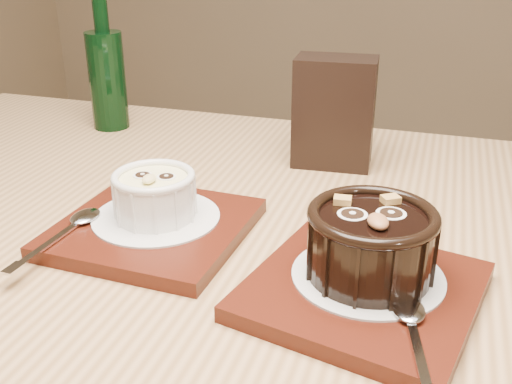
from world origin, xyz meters
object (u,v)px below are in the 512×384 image
tray_left (154,228)px  ramekin_dark (371,240)px  tray_right (363,291)px  green_bottle (107,76)px  condiment_stand (334,112)px  ramekin_white (154,193)px  table (236,313)px

tray_left → ramekin_dark: size_ratio=1.66×
tray_right → green_bottle: 0.57m
tray_right → condiment_stand: condiment_stand is taller
condiment_stand → green_bottle: (-0.36, 0.03, 0.01)m
ramekin_white → tray_right: bearing=-22.9°
ramekin_dark → green_bottle: 0.56m
table → ramekin_dark: (0.14, -0.05, 0.14)m
tray_right → ramekin_dark: (0.00, 0.01, 0.04)m
ramekin_white → green_bottle: (-0.24, 0.28, 0.04)m
tray_left → tray_right: size_ratio=1.00×
table → ramekin_dark: 0.21m
tray_left → tray_right: same height
table → tray_left: bearing=-165.6°
ramekin_dark → green_bottle: bearing=122.4°
green_bottle → ramekin_white: bearing=-49.6°
ramekin_dark → condiment_stand: bearing=86.6°
condiment_stand → green_bottle: bearing=175.0°
ramekin_dark → table: bearing=138.7°
condiment_stand → green_bottle: size_ratio=0.69×
ramekin_white → condiment_stand: 0.28m
table → green_bottle: 0.45m
table → tray_right: bearing=-22.3°
ramekin_white → ramekin_dark: (0.22, -0.03, 0.01)m
ramekin_white → green_bottle: 0.37m
table → tray_left: size_ratio=6.90×
table → ramekin_white: 0.16m
tray_right → green_bottle: green_bottle is taller
ramekin_white → table: bearing=-2.8°
tray_left → condiment_stand: (0.12, 0.26, 0.06)m
ramekin_white → green_bottle: green_bottle is taller
table → tray_right: tray_right is taller
tray_left → condiment_stand: bearing=64.8°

